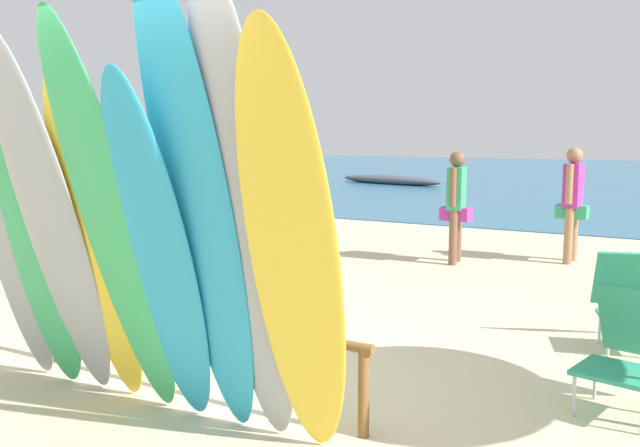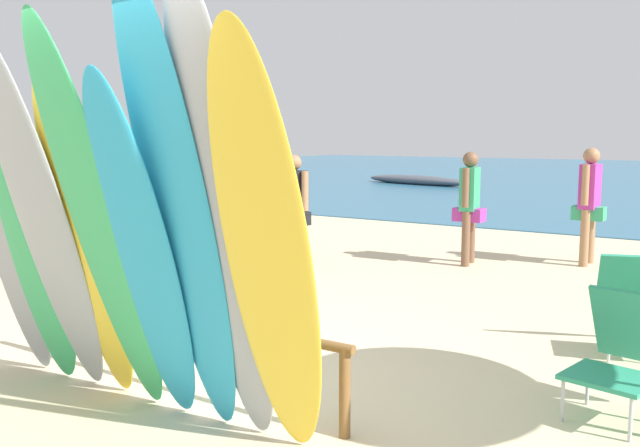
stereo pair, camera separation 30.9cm
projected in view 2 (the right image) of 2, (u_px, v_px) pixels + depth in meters
The scene contains 17 objects.
ground at pixel (595, 210), 16.47m from camera, with size 60.00×60.00×0.00m, color beige.
surfboard_rack at pixel (177, 327), 4.80m from camera, with size 2.89×0.07×0.58m.
surfboard_grey_0 at pixel (10, 247), 4.99m from camera, with size 0.46×0.08×2.04m, color #999EA3.
surfboard_green_1 at pixel (29, 236), 4.78m from camera, with size 0.56×0.06×2.26m, color #38B266.
surfboard_grey_2 at pixel (43, 222), 4.53m from camera, with size 0.53×0.08×2.56m, color #999EA3.
surfboard_yellow_3 at pixel (86, 242), 4.47m from camera, with size 0.47×0.08×2.29m, color yellow.
surfboard_green_4 at pixel (98, 224), 4.18m from camera, with size 0.56×0.08×2.63m, color #38B266.
surfboard_teal_5 at pixel (143, 255), 4.06m from camera, with size 0.48×0.08×2.28m, color #289EC6.
surfboard_teal_6 at pixel (178, 208), 3.86m from camera, with size 0.53×0.06×2.88m, color #289EC6.
surfboard_grey_7 at pixel (223, 219), 3.74m from camera, with size 0.49×0.08×2.76m, color #999EA3.
surfboard_yellow_8 at pixel (268, 254), 3.56m from camera, with size 0.53×0.06×2.47m, color yellow.
beachgoer_by_water at pixel (589, 198), 9.46m from camera, with size 0.43×0.62×1.64m.
beachgoer_photographing at pixel (469, 200), 9.49m from camera, with size 0.41×0.60×1.59m.
beachgoer_strolling at pixel (294, 203), 9.19m from camera, with size 0.56×0.31×1.55m.
beach_chair_red at pixel (621, 351), 4.39m from camera, with size 0.62×0.77×0.82m.
beach_chair_blue at pixel (631, 301), 5.70m from camera, with size 0.69×0.82×0.81m.
distant_boat at pixel (416, 180), 25.04m from camera, with size 4.60×1.88×0.36m.
Camera 2 is at (3.40, -3.35, 1.81)m, focal length 38.16 mm.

